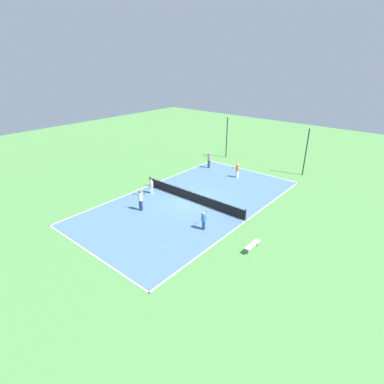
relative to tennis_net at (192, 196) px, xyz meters
The scene contains 14 objects.
ground_plane 0.51m from the tennis_net, ahead, with size 80.00×80.00×0.00m, color #518E47.
court_surface 0.50m from the tennis_net, ahead, with size 11.17×20.59×0.02m.
tennis_net is the anchor object (origin of this frame).
bench 8.42m from the tennis_net, 21.52° to the right, with size 0.36×1.57×0.45m.
player_near_white 4.16m from the tennis_net, 163.89° to the right, with size 0.82×0.95×1.38m.
player_near_blue 4.88m from the tennis_net, 39.89° to the right, with size 0.73×0.98×1.45m.
player_far_white 4.65m from the tennis_net, 117.40° to the right, with size 0.99×0.64×1.84m.
player_center_orange 7.54m from the tennis_net, 90.38° to the left, with size 0.62×0.99×1.53m.
player_baseline_gray 9.06m from the tennis_net, 117.52° to the left, with size 0.97×0.48×1.80m.
tennis_ball_left_sideline 4.00m from the tennis_net, 35.62° to the right, with size 0.07×0.07×0.07m, color #CCE033.
tennis_ball_far_baseline 7.50m from the tennis_net, 63.95° to the right, with size 0.07×0.07×0.07m, color #CCE033.
tennis_ball_midcourt 6.96m from the tennis_net, 62.89° to the right, with size 0.07×0.07×0.07m, color #CCE033.
fence_post_back_left 13.86m from the tennis_net, 111.46° to the left, with size 0.12×0.12×5.07m.
fence_post_back_right 13.86m from the tennis_net, 68.54° to the left, with size 0.12×0.12×5.07m.
Camera 1 is at (15.41, -18.38, 11.64)m, focal length 28.00 mm.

